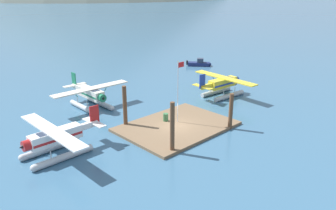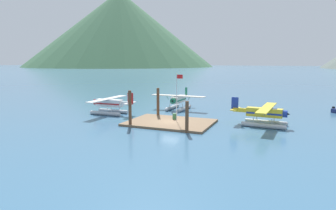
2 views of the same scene
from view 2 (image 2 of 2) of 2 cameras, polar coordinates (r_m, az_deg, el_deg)
The scene contains 11 objects.
ground_plane at distance 42.51m, azimuth 0.43°, elevation -3.63°, with size 1200.00×1200.00×0.00m, color #38607F.
dock_platform at distance 42.48m, azimuth 0.43°, elevation -3.44°, with size 12.09×8.82×0.30m, color brown.
piling_near_left at distance 40.61m, azimuth -7.46°, elevation -0.68°, with size 0.43×0.43×5.02m, color brown.
piling_near_right at distance 36.84m, azimuth 3.73°, elevation -2.35°, with size 0.45×0.45×4.03m, color brown.
piling_far_left at distance 47.40m, azimuth -1.97°, elevation 0.51°, with size 0.46×0.46×4.70m, color brown.
flagpole at distance 42.05m, azimuth 1.86°, elevation 2.53°, with size 0.95×0.10×6.96m.
fuel_drum at distance 43.96m, azimuth 1.26°, elevation -2.24°, with size 0.62×0.62×0.88m.
mountain_ridge_west_peak at distance 519.19m, azimuth -9.36°, elevation 14.41°, with size 316.23×316.23×125.93m.
seaplane_cream_bow_left at distance 54.63m, azimuth 2.07°, elevation 0.77°, with size 10.42×7.98×3.84m.
seaplane_yellow_stbd_fwd at distance 42.70m, azimuth 18.36°, elevation -1.86°, with size 7.97×10.47×3.84m.
seaplane_white_port_fwd at distance 50.78m, azimuth -11.45°, elevation 0.01°, with size 7.98×10.41×3.84m.
Camera 2 is at (15.75, -38.45, 8.97)m, focal length 31.14 mm.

